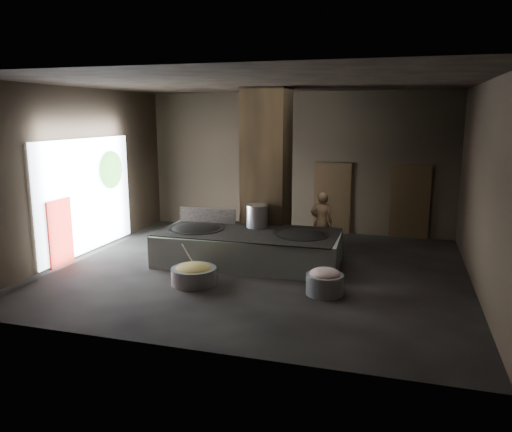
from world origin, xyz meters
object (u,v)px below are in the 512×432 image
(wok_left, at_px, (196,231))
(cook, at_px, (321,222))
(wok_right, at_px, (301,238))
(hearth_platform, at_px, (249,248))
(stock_pot, at_px, (257,216))
(meat_basin, at_px, (325,284))
(veg_basin, at_px, (194,276))

(wok_left, distance_m, cook, 3.48)
(wok_right, bearing_deg, cook, 80.66)
(hearth_platform, xyz_separation_m, wok_right, (1.35, 0.05, 0.35))
(wok_left, relative_size, stock_pot, 2.42)
(hearth_platform, bearing_deg, cook, 42.48)
(hearth_platform, relative_size, cook, 2.73)
(stock_pot, height_order, meat_basin, stock_pot)
(hearth_platform, xyz_separation_m, stock_pot, (0.05, 0.55, 0.73))
(veg_basin, height_order, meat_basin, meat_basin)
(veg_basin, xyz_separation_m, meat_basin, (2.95, 0.18, 0.03))
(hearth_platform, xyz_separation_m, cook, (1.61, 1.62, 0.44))
(cook, bearing_deg, wok_right, 70.72)
(stock_pot, bearing_deg, meat_basin, -46.55)
(hearth_platform, distance_m, stock_pot, 0.91)
(hearth_platform, xyz_separation_m, veg_basin, (-0.71, -1.94, -0.21))
(wok_right, height_order, meat_basin, wok_right)
(wok_right, distance_m, stock_pot, 1.44)
(hearth_platform, height_order, stock_pot, stock_pot)
(cook, bearing_deg, meat_basin, 90.67)
(hearth_platform, bearing_deg, veg_basin, -112.83)
(wok_right, relative_size, meat_basin, 1.69)
(cook, height_order, veg_basin, cook)
(wok_left, relative_size, wok_right, 1.07)
(wok_right, height_order, veg_basin, wok_right)
(hearth_platform, relative_size, meat_basin, 5.75)
(hearth_platform, bearing_deg, meat_basin, -40.85)
(hearth_platform, xyz_separation_m, wok_left, (-1.45, -0.05, 0.35))
(wok_left, distance_m, meat_basin, 4.10)
(stock_pot, bearing_deg, cook, 34.38)
(wok_right, distance_m, veg_basin, 2.92)
(wok_right, bearing_deg, hearth_platform, -177.88)
(cook, bearing_deg, wok_left, 18.65)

